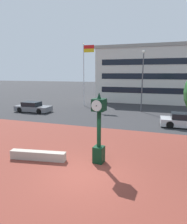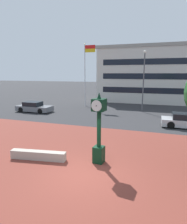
# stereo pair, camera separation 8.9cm
# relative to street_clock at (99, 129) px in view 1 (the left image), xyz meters

# --- Properties ---
(ground_plane) EXTENTS (200.00, 200.00, 0.00)m
(ground_plane) POSITION_rel_street_clock_xyz_m (-0.33, -1.44, -1.90)
(ground_plane) COLOR #2D2D30
(plaza_brick_paving) EXTENTS (44.00, 11.98, 0.01)m
(plaza_brick_paving) POSITION_rel_street_clock_xyz_m (-0.33, 0.55, -1.90)
(plaza_brick_paving) COLOR brown
(plaza_brick_paving) RESTS_ON ground
(planter_wall) EXTENTS (3.22, 0.89, 0.50)m
(planter_wall) POSITION_rel_street_clock_xyz_m (-3.37, -0.72, -1.65)
(planter_wall) COLOR #ADA393
(planter_wall) RESTS_ON ground
(street_clock) EXTENTS (0.71, 0.76, 3.86)m
(street_clock) POSITION_rel_street_clock_xyz_m (0.00, 0.00, 0.00)
(street_clock) COLOR black
(street_clock) RESTS_ON ground
(car_street_near) EXTENTS (4.58, 1.96, 1.28)m
(car_street_near) POSITION_rel_street_clock_xyz_m (-11.87, 11.00, -1.33)
(car_street_near) COLOR slate
(car_street_near) RESTS_ON ground
(car_street_mid) EXTENTS (4.13, 1.88, 1.28)m
(car_street_mid) POSITION_rel_street_clock_xyz_m (5.47, 9.07, -1.33)
(car_street_mid) COLOR #B7BABF
(car_street_mid) RESTS_ON ground
(flagpole_primary) EXTENTS (1.65, 0.14, 9.04)m
(flagpole_primary) POSITION_rel_street_clock_xyz_m (-7.08, 17.31, 3.45)
(flagpole_primary) COLOR silver
(flagpole_primary) RESTS_ON ground
(civic_building) EXTENTS (23.53, 11.30, 9.28)m
(civic_building) POSITION_rel_street_clock_xyz_m (4.74, 27.11, 2.75)
(civic_building) COLOR beige
(civic_building) RESTS_ON ground
(street_lamp_post) EXTENTS (0.36, 0.36, 7.55)m
(street_lamp_post) POSITION_rel_street_clock_xyz_m (1.28, 15.25, 2.64)
(street_lamp_post) COLOR #4C4C51
(street_lamp_post) RESTS_ON ground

